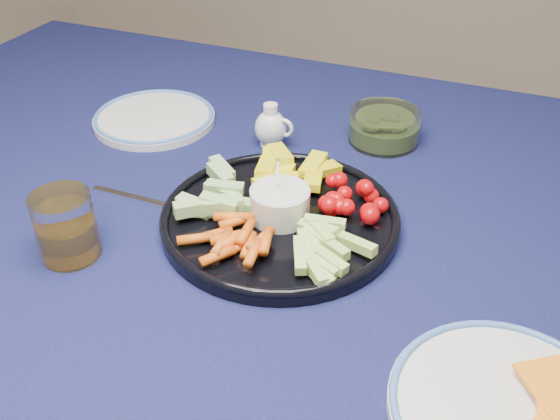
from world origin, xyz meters
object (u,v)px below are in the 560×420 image
at_px(crudite_platter, 278,214).
at_px(side_plate_extra, 154,118).
at_px(juice_tumbler, 67,230).
at_px(cheese_plate, 509,408).
at_px(pickle_bowl, 384,128).
at_px(dining_table, 257,230).
at_px(creamer_pitcher, 271,128).

height_order(crudite_platter, side_plate_extra, crudite_platter).
bearing_deg(juice_tumbler, cheese_plate, -4.55).
bearing_deg(pickle_bowl, dining_table, -124.01).
relative_size(pickle_bowl, cheese_plate, 0.51).
height_order(crudite_platter, pickle_bowl, crudite_platter).
height_order(cheese_plate, side_plate_extra, cheese_plate).
bearing_deg(crudite_platter, pickle_bowl, 75.89).
distance_m(dining_table, crudite_platter, 0.15).
relative_size(dining_table, crudite_platter, 4.81).
relative_size(crudite_platter, juice_tumbler, 3.64).
bearing_deg(side_plate_extra, cheese_plate, -31.98).
bearing_deg(side_plate_extra, juice_tumbler, -74.71).
bearing_deg(crudite_platter, dining_table, 131.42).
xyz_separation_m(juice_tumbler, side_plate_extra, (-0.10, 0.38, -0.03)).
xyz_separation_m(cheese_plate, juice_tumbler, (-0.58, 0.05, 0.03)).
bearing_deg(dining_table, creamer_pitcher, 102.77).
relative_size(pickle_bowl, side_plate_extra, 0.55).
bearing_deg(cheese_plate, side_plate_extra, 148.02).
height_order(crudite_platter, juice_tumbler, crudite_platter).
distance_m(dining_table, pickle_bowl, 0.29).
xyz_separation_m(pickle_bowl, cheese_plate, (0.27, -0.52, -0.01)).
bearing_deg(juice_tumbler, crudite_platter, 35.64).
height_order(dining_table, cheese_plate, cheese_plate).
height_order(pickle_bowl, side_plate_extra, pickle_bowl).
distance_m(creamer_pitcher, juice_tumbler, 0.41).
relative_size(dining_table, pickle_bowl, 13.39).
xyz_separation_m(dining_table, creamer_pitcher, (-0.03, 0.13, 0.12)).
bearing_deg(pickle_bowl, juice_tumbler, -123.44).
height_order(crudite_platter, creamer_pitcher, crudite_platter).
relative_size(crudite_platter, side_plate_extra, 1.53).
height_order(juice_tumbler, side_plate_extra, juice_tumbler).
height_order(pickle_bowl, cheese_plate, pickle_bowl).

